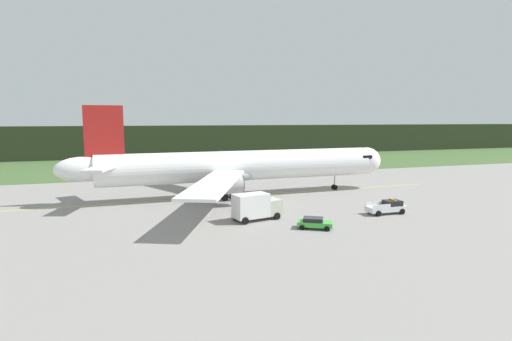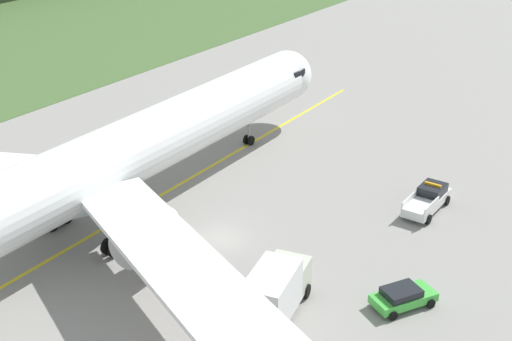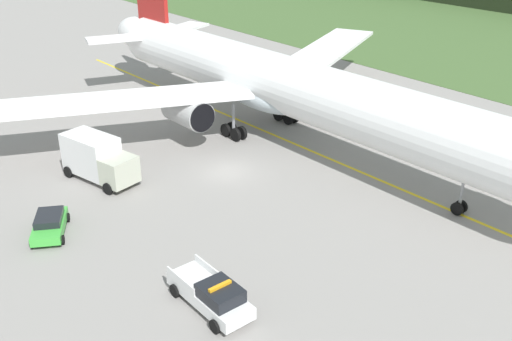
# 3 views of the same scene
# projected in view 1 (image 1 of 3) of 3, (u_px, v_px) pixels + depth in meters

# --- Properties ---
(ground) EXTENTS (320.00, 320.00, 0.00)m
(ground) POSITION_uv_depth(u_px,v_px,m) (270.00, 204.00, 60.38)
(ground) COLOR gray
(grass_verge) EXTENTS (320.00, 49.30, 0.04)m
(grass_verge) POSITION_uv_depth(u_px,v_px,m) (202.00, 164.00, 113.99)
(grass_verge) COLOR #426031
(grass_verge) RESTS_ON ground
(distant_tree_line) EXTENTS (288.00, 7.67, 10.43)m
(distant_tree_line) POSITION_uv_depth(u_px,v_px,m) (188.00, 141.00, 138.72)
(distant_tree_line) COLOR #232E1B
(distant_tree_line) RESTS_ON ground
(taxiway_centerline_main) EXTENTS (73.03, 2.14, 0.01)m
(taxiway_centerline_main) POSITION_uv_depth(u_px,v_px,m) (243.00, 196.00, 67.19)
(taxiway_centerline_main) COLOR yellow
(taxiway_centerline_main) RESTS_ON ground
(airliner) EXTENTS (54.80, 48.34, 14.64)m
(airliner) POSITION_uv_depth(u_px,v_px,m) (238.00, 166.00, 66.33)
(airliner) COLOR white
(airliner) RESTS_ON ground
(ops_pickup_truck) EXTENTS (5.46, 2.21, 1.94)m
(ops_pickup_truck) POSITION_uv_depth(u_px,v_px,m) (387.00, 207.00, 54.25)
(ops_pickup_truck) COLOR silver
(ops_pickup_truck) RESTS_ON ground
(catering_truck) EXTENTS (6.65, 3.89, 3.57)m
(catering_truck) POSITION_uv_depth(u_px,v_px,m) (256.00, 206.00, 50.73)
(catering_truck) COLOR #BABDA9
(catering_truck) RESTS_ON ground
(staff_car) EXTENTS (4.39, 3.53, 1.30)m
(staff_car) POSITION_uv_depth(u_px,v_px,m) (314.00, 223.00, 46.90)
(staff_car) COLOR green
(staff_car) RESTS_ON ground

